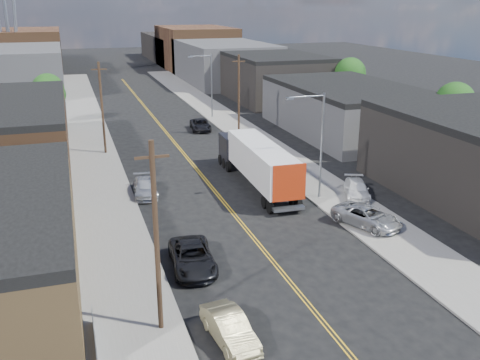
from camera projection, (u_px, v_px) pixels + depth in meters
ground at (157, 121)px, 74.85m from camera, size 260.00×260.00×0.00m
centerline at (179, 148)px, 61.32m from camera, size 0.32×120.00×0.01m
sidewalk_left at (94, 154)px, 58.52m from camera, size 5.00×140.00×0.15m
sidewalk_right at (257, 141)px, 64.07m from camera, size 5.00×140.00×0.15m
warehouse_brown at (5, 133)px, 54.11m from camera, size 12.00×26.00×6.60m
industrial_right_b at (347, 109)px, 67.68m from camera, size 14.00×24.00×6.10m
industrial_right_c at (273, 77)px, 90.90m from camera, size 14.00×22.00×7.60m
skyline_left_a at (17, 69)px, 99.32m from camera, size 16.00×30.00×8.00m
skyline_right_a at (224, 62)px, 111.00m from camera, size 16.00×30.00×8.00m
skyline_left_b at (24, 52)px, 121.55m from camera, size 16.00×26.00×10.00m
skyline_right_b at (196, 48)px, 133.24m from camera, size 16.00×26.00×10.00m
skyline_left_c at (29, 51)px, 140.07m from camera, size 16.00×40.00×7.00m
skyline_right_c at (179, 48)px, 151.76m from camera, size 16.00×40.00×7.00m
streetlight_near at (318, 138)px, 43.81m from camera, size 3.39×0.25×9.00m
streetlight_far at (209, 81)px, 75.38m from camera, size 3.39×0.25×9.00m
utility_pole_left_near at (156, 238)px, 25.72m from camera, size 1.60×0.26×10.00m
utility_pole_left_far at (102, 108)px, 57.30m from camera, size 1.60×0.26×10.00m
utility_pole_right at (239, 95)px, 64.79m from camera, size 1.60×0.26×10.00m
tree_left_far at (49, 92)px, 71.14m from camera, size 4.35×4.20×6.97m
tree_right_near at (455, 105)px, 60.44m from camera, size 4.60×4.48×7.44m
tree_right_far at (350, 75)px, 81.99m from camera, size 4.85×4.76×7.91m
semi_truck at (255, 160)px, 48.28m from camera, size 3.10×15.97×4.17m
car_left_b at (230, 328)px, 26.21m from camera, size 2.07×4.58×1.46m
car_left_c at (192, 257)px, 33.41m from camera, size 3.01×5.76×1.55m
car_left_d at (145, 187)px, 46.12m from camera, size 2.32×4.98×1.41m
car_right_lot_a at (367, 216)px, 39.42m from camera, size 4.44×5.88×1.48m
car_right_lot_b at (357, 189)px, 45.33m from camera, size 3.53×5.05×1.36m
car_right_lot_c at (252, 138)px, 62.60m from camera, size 2.16×4.00×1.29m
car_ahead_truck at (200, 125)px, 69.49m from camera, size 2.94×5.37×1.43m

